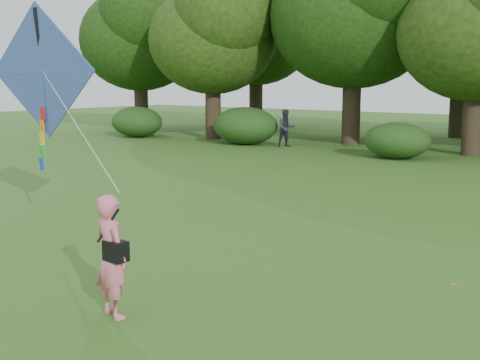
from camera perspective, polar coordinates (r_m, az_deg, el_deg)
The scene contains 6 objects.
ground at distance 8.20m, azimuth -7.20°, elevation -12.43°, with size 100.00×100.00×0.00m, color #265114.
man_kite_flyer at distance 7.96m, azimuth -12.08°, elevation -7.07°, with size 0.59×0.39×1.62m, color #EB6E85.
bystander_left at distance 28.08m, azimuth 4.41°, elevation 4.92°, with size 0.84×0.65×1.72m, color #272A34.
crossbody_bag at distance 7.83m, azimuth -11.71°, elevation -6.53°, with size 0.43×0.20×0.68m.
flying_kite at distance 12.72m, azimuth -18.22°, elevation 9.62°, with size 6.18×2.63×3.34m.
fallen_leaves at distance 12.97m, azimuth 18.62°, elevation -4.63°, with size 11.17×15.27×0.01m.
Camera 1 is at (5.38, -5.40, 3.04)m, focal length 45.00 mm.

